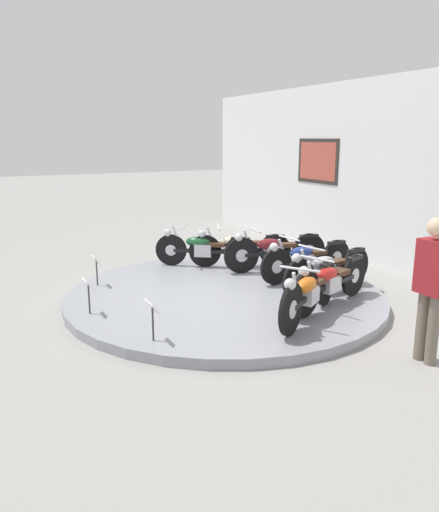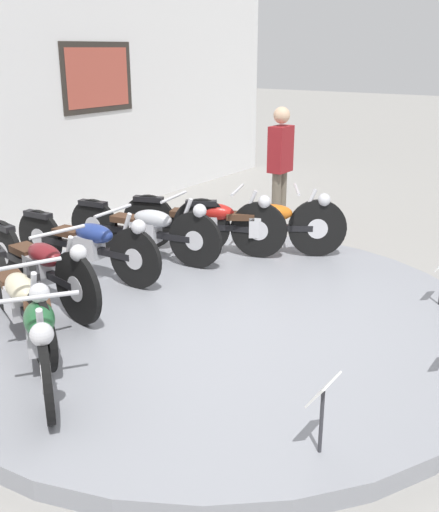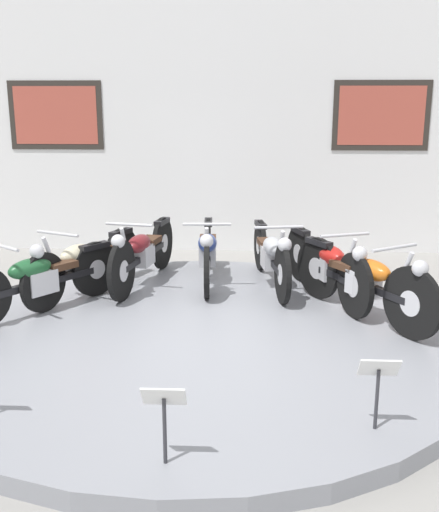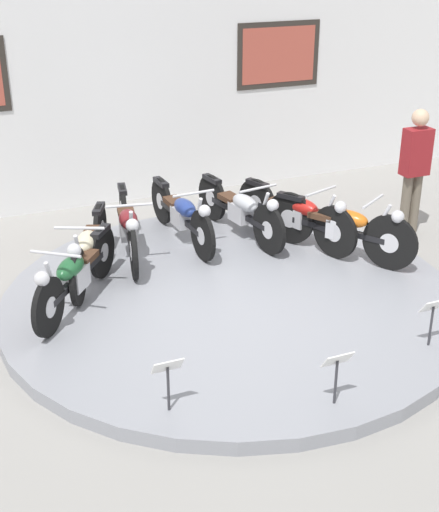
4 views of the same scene
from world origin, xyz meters
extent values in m
plane|color=gray|center=(0.00, 0.00, 0.00)|extent=(60.00, 60.00, 0.00)
cylinder|color=gray|center=(0.00, 0.00, 0.07)|extent=(5.07, 5.07, 0.14)
cube|color=white|center=(0.00, 3.81, 1.86)|extent=(14.00, 0.20, 3.72)
cube|color=#2D2823|center=(-2.40, 3.70, 2.05)|extent=(1.40, 0.02, 1.00)
cube|color=#B24C3D|center=(-2.40, 3.69, 2.05)|extent=(1.24, 0.02, 0.84)
cylinder|color=black|center=(-2.01, -0.10, 0.45)|extent=(0.41, 0.52, 0.61)
cylinder|color=silver|center=(-2.01, -0.10, 0.45)|extent=(0.18, 0.21, 0.21)
cylinder|color=black|center=(-1.20, 0.98, 0.45)|extent=(0.41, 0.52, 0.61)
cylinder|color=silver|center=(-1.20, 0.98, 0.45)|extent=(0.18, 0.21, 0.21)
cube|color=black|center=(-1.61, 0.44, 0.45)|extent=(0.80, 1.03, 0.07)
cube|color=silver|center=(-1.63, 0.40, 0.47)|extent=(0.35, 0.38, 0.24)
ellipsoid|color=#1E562D|center=(-1.69, 0.32, 0.63)|extent=(0.46, 0.52, 0.20)
cube|color=#472D1E|center=(-1.47, 0.61, 0.59)|extent=(0.35, 0.38, 0.07)
cube|color=black|center=(-1.20, 0.98, 0.71)|extent=(0.30, 0.35, 0.06)
cylinder|color=silver|center=(-1.92, 0.02, 0.65)|extent=(0.19, 0.23, 0.54)
cylinder|color=silver|center=(-1.86, 0.10, 0.91)|extent=(0.45, 0.35, 0.03)
sphere|color=silver|center=(-2.05, -0.15, 0.79)|extent=(0.15, 0.15, 0.15)
cylinder|color=black|center=(-1.60, 0.43, 0.45)|extent=(0.30, 0.59, 0.62)
cylinder|color=silver|center=(-1.60, 0.43, 0.45)|extent=(0.15, 0.22, 0.22)
cylinder|color=black|center=(-1.05, 1.66, 0.45)|extent=(0.30, 0.59, 0.62)
cylinder|color=silver|center=(-1.05, 1.66, 0.45)|extent=(0.15, 0.22, 0.22)
cube|color=black|center=(-1.33, 1.04, 0.45)|extent=(0.57, 1.16, 0.07)
cube|color=silver|center=(-1.34, 1.01, 0.47)|extent=(0.31, 0.37, 0.24)
ellipsoid|color=beige|center=(-1.38, 0.92, 0.63)|extent=(0.40, 0.53, 0.20)
cube|color=#472D1E|center=(-1.24, 1.25, 0.59)|extent=(0.31, 0.37, 0.07)
cube|color=black|center=(-1.05, 1.66, 0.72)|extent=(0.24, 0.37, 0.06)
cylinder|color=silver|center=(-1.54, 0.56, 0.65)|extent=(0.14, 0.25, 0.54)
cylinder|color=silver|center=(-1.50, 0.66, 0.91)|extent=(0.51, 0.25, 0.03)
sphere|color=silver|center=(-1.62, 0.37, 0.79)|extent=(0.15, 0.15, 0.15)
cylinder|color=black|center=(-0.88, 0.81, 0.47)|extent=(0.18, 0.66, 0.67)
cylinder|color=silver|center=(-0.88, 0.81, 0.47)|extent=(0.11, 0.24, 0.23)
cylinder|color=black|center=(-0.62, 2.14, 0.47)|extent=(0.18, 0.66, 0.67)
cylinder|color=silver|center=(-0.62, 2.14, 0.47)|extent=(0.11, 0.24, 0.23)
cube|color=black|center=(-0.75, 1.48, 0.47)|extent=(0.30, 1.23, 0.07)
cube|color=silver|center=(-0.75, 1.44, 0.49)|extent=(0.26, 0.35, 0.24)
ellipsoid|color=maroon|center=(-0.77, 1.34, 0.65)|extent=(0.31, 0.51, 0.20)
cube|color=#472D1E|center=(-0.71, 1.69, 0.61)|extent=(0.26, 0.35, 0.07)
cube|color=black|center=(-0.62, 2.14, 0.76)|extent=(0.17, 0.37, 0.06)
cylinder|color=silver|center=(-0.85, 0.96, 0.67)|extent=(0.09, 0.25, 0.54)
cylinder|color=silver|center=(-0.83, 1.06, 0.93)|extent=(0.54, 0.13, 0.03)
sphere|color=silver|center=(-0.89, 0.75, 0.81)|extent=(0.15, 0.15, 0.15)
cylinder|color=black|center=(0.04, 0.96, 0.46)|extent=(0.09, 0.63, 0.63)
cylinder|color=silver|center=(0.04, 0.96, 0.46)|extent=(0.08, 0.22, 0.22)
cylinder|color=black|center=(-0.04, 2.30, 0.46)|extent=(0.09, 0.63, 0.63)
cylinder|color=silver|center=(-0.04, 2.30, 0.46)|extent=(0.08, 0.22, 0.22)
cube|color=black|center=(0.00, 1.63, 0.46)|extent=(0.13, 1.24, 0.07)
cube|color=silver|center=(0.00, 1.59, 0.48)|extent=(0.22, 0.33, 0.24)
ellipsoid|color=navy|center=(0.01, 1.49, 0.64)|extent=(0.24, 0.49, 0.20)
cube|color=#472D1E|center=(-0.01, 1.85, 0.60)|extent=(0.22, 0.33, 0.07)
cube|color=black|center=(-0.04, 2.30, 0.72)|extent=(0.12, 0.36, 0.06)
cylinder|color=silver|center=(0.03, 1.10, 0.66)|extent=(0.06, 0.25, 0.54)
cylinder|color=silver|center=(0.02, 1.21, 0.92)|extent=(0.54, 0.06, 0.03)
sphere|color=silver|center=(0.04, 0.90, 0.80)|extent=(0.15, 0.15, 0.15)
cylinder|color=black|center=(0.85, 0.81, 0.46)|extent=(0.15, 0.64, 0.64)
cylinder|color=silver|center=(0.85, 0.81, 0.46)|extent=(0.10, 0.23, 0.22)
cylinder|color=black|center=(0.64, 2.14, 0.46)|extent=(0.15, 0.64, 0.64)
cylinder|color=silver|center=(0.64, 2.14, 0.46)|extent=(0.10, 0.23, 0.22)
cube|color=black|center=(0.75, 1.48, 0.46)|extent=(0.27, 1.24, 0.07)
cube|color=silver|center=(0.75, 1.44, 0.48)|extent=(0.25, 0.35, 0.24)
ellipsoid|color=#B2B5BA|center=(0.77, 1.34, 0.64)|extent=(0.29, 0.51, 0.20)
cube|color=#472D1E|center=(0.71, 1.69, 0.60)|extent=(0.25, 0.35, 0.07)
cube|color=black|center=(0.64, 2.14, 0.73)|extent=(0.16, 0.37, 0.06)
cylinder|color=silver|center=(0.83, 0.96, 0.66)|extent=(0.08, 0.25, 0.54)
cylinder|color=silver|center=(0.81, 1.06, 0.92)|extent=(0.54, 0.12, 0.03)
sphere|color=silver|center=(0.86, 0.75, 0.80)|extent=(0.15, 0.15, 0.15)
cylinder|color=black|center=(1.55, 0.41, 0.47)|extent=(0.27, 0.64, 0.66)
cylinder|color=silver|center=(1.55, 0.41, 0.47)|extent=(0.14, 0.24, 0.23)
cylinder|color=black|center=(1.11, 1.68, 0.47)|extent=(0.27, 0.64, 0.66)
cylinder|color=silver|center=(1.11, 1.68, 0.47)|extent=(0.14, 0.24, 0.23)
cube|color=black|center=(1.33, 1.04, 0.47)|extent=(0.47, 1.20, 0.07)
cube|color=silver|center=(1.34, 1.01, 0.49)|extent=(0.29, 0.37, 0.24)
ellipsoid|color=red|center=(1.37, 0.91, 0.65)|extent=(0.36, 0.53, 0.20)
cube|color=#472D1E|center=(1.25, 1.25, 0.61)|extent=(0.29, 0.37, 0.07)
cube|color=black|center=(1.11, 1.68, 0.75)|extent=(0.21, 0.37, 0.06)
cylinder|color=silver|center=(1.50, 0.55, 0.67)|extent=(0.12, 0.25, 0.54)
cylinder|color=silver|center=(1.46, 0.65, 0.93)|extent=(0.52, 0.21, 0.03)
sphere|color=silver|center=(1.57, 0.35, 0.81)|extent=(0.15, 0.15, 0.15)
cylinder|color=black|center=(1.96, -0.14, 0.48)|extent=(0.41, 0.60, 0.68)
cylinder|color=silver|center=(1.96, -0.14, 0.48)|extent=(0.18, 0.24, 0.24)
cylinder|color=black|center=(1.25, 1.01, 0.48)|extent=(0.41, 0.60, 0.68)
cylinder|color=silver|center=(1.25, 1.01, 0.48)|extent=(0.18, 0.24, 0.24)
cube|color=black|center=(1.61, 0.44, 0.48)|extent=(0.72, 1.09, 0.07)
cube|color=silver|center=(1.63, 0.40, 0.50)|extent=(0.34, 0.38, 0.24)
ellipsoid|color=#D16619|center=(1.68, 0.32, 0.66)|extent=(0.44, 0.52, 0.20)
cube|color=#472D1E|center=(1.49, 0.62, 0.62)|extent=(0.34, 0.38, 0.07)
cube|color=black|center=(1.25, 1.01, 0.77)|extent=(0.28, 0.36, 0.06)
cylinder|color=silver|center=(1.88, -0.01, 0.68)|extent=(0.17, 0.24, 0.54)
cylinder|color=silver|center=(1.83, 0.08, 0.94)|extent=(0.47, 0.31, 0.03)
sphere|color=silver|center=(1.99, -0.19, 0.82)|extent=(0.15, 0.15, 0.15)
cylinder|color=#333338|center=(-1.33, -1.73, 0.35)|extent=(0.02, 0.02, 0.42)
cube|color=white|center=(-1.33, -1.73, 0.58)|extent=(0.26, 0.11, 0.15)
cylinder|color=#333338|center=(0.00, -2.18, 0.35)|extent=(0.02, 0.02, 0.42)
cube|color=white|center=(0.00, -2.18, 0.58)|extent=(0.26, 0.11, 0.15)
cylinder|color=#333338|center=(1.33, -1.73, 0.35)|extent=(0.02, 0.02, 0.42)
cube|color=white|center=(1.33, -1.73, 0.58)|extent=(0.26, 0.11, 0.15)
cylinder|color=#6B6051|center=(3.01, 0.99, 0.42)|extent=(0.13, 0.13, 0.83)
cylinder|color=#6B6051|center=(3.17, 0.99, 0.42)|extent=(0.13, 0.13, 0.83)
cube|color=maroon|center=(3.09, 0.99, 1.15)|extent=(0.36, 0.22, 0.63)
sphere|color=beige|center=(3.09, 0.99, 1.60)|extent=(0.23, 0.23, 0.23)
camera|label=1|loc=(6.76, -3.68, 2.57)|focal=35.00mm
camera|label=2|loc=(-4.19, -2.93, 2.46)|focal=42.00mm
camera|label=3|loc=(0.47, -5.32, 2.23)|focal=42.00mm
camera|label=4|loc=(-2.84, -6.41, 3.82)|focal=50.00mm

